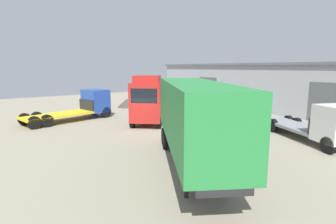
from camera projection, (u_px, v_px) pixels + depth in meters
name	position (u px, v px, depth m)	size (l,w,h in m)	color
ground_plane	(145.00, 128.00, 21.34)	(60.00, 60.00, 0.00)	gray
warehouse_building	(278.00, 86.00, 31.30)	(34.45, 9.23, 5.38)	#93999E
tractor_unit_red	(148.00, 102.00, 22.08)	(6.54, 6.15, 4.24)	red
container_trailer_black	(194.00, 115.00, 12.48)	(10.03, 7.21, 4.21)	#28843D
flatbed_truck_blue	(85.00, 105.00, 25.17)	(4.02, 8.21, 2.72)	#2347A3
flatbed_truck_white	(324.00, 125.00, 16.53)	(7.77, 5.07, 2.70)	silver
gravel_pile	(127.00, 103.00, 32.65)	(2.41, 2.41, 1.07)	#423D38
traffic_cone	(132.00, 111.00, 28.14)	(0.40, 0.40, 0.55)	black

